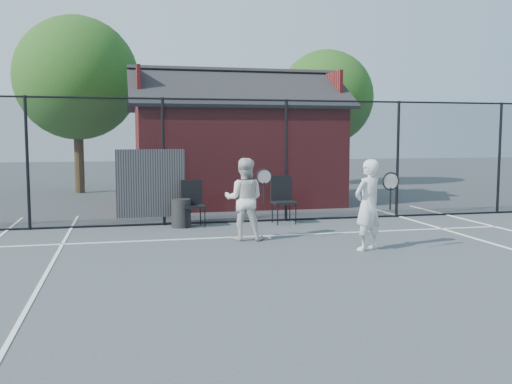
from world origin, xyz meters
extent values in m
plane|color=#42474B|center=(0.00, 0.00, 0.00)|extent=(80.00, 80.00, 0.00)
cube|color=white|center=(0.00, 3.00, 0.01)|extent=(11.00, 0.06, 0.01)
cube|color=white|center=(-4.11, -2.00, 0.01)|extent=(0.06, 18.00, 0.01)
cube|color=white|center=(0.00, 2.85, 0.01)|extent=(0.06, 0.30, 0.01)
cylinder|color=black|center=(-5.00, 5.00, 1.50)|extent=(0.07, 0.07, 3.00)
cylinder|color=black|center=(-2.00, 5.00, 1.50)|extent=(0.07, 0.07, 3.00)
cylinder|color=black|center=(1.00, 5.00, 1.50)|extent=(0.07, 0.07, 3.00)
cylinder|color=black|center=(4.00, 5.00, 1.50)|extent=(0.07, 0.07, 3.00)
cylinder|color=black|center=(7.00, 5.00, 1.50)|extent=(0.07, 0.07, 3.00)
cylinder|color=black|center=(0.00, 5.00, 2.97)|extent=(22.00, 0.04, 0.04)
cylinder|color=black|center=(0.00, 5.00, 0.03)|extent=(22.00, 0.04, 0.04)
cube|color=black|center=(0.00, 5.00, 1.50)|extent=(22.00, 3.00, 0.01)
cube|color=black|center=(-2.30, 4.98, 1.00)|extent=(1.60, 0.04, 1.60)
cube|color=maroon|center=(0.50, 9.00, 1.50)|extent=(6.00, 4.00, 3.00)
cube|color=black|center=(0.50, 8.00, 3.53)|extent=(6.50, 2.36, 1.32)
cube|color=black|center=(0.50, 10.00, 3.53)|extent=(6.50, 2.36, 1.32)
cube|color=maroon|center=(-2.45, 9.00, 3.53)|extent=(0.10, 2.80, 1.06)
cube|color=maroon|center=(3.45, 9.00, 3.53)|extent=(0.10, 2.80, 1.06)
cylinder|color=#312313|center=(-4.50, 13.50, 1.26)|extent=(0.36, 0.36, 2.52)
sphere|color=#1C4A15|center=(-4.50, 13.50, 4.20)|extent=(4.48, 4.48, 4.48)
cylinder|color=#312313|center=(5.50, 14.50, 1.12)|extent=(0.36, 0.36, 2.23)
sphere|color=#1C4A15|center=(5.50, 14.50, 3.72)|extent=(3.97, 3.97, 3.97)
imported|color=silver|center=(1.46, 1.17, 0.84)|extent=(0.73, 0.62, 1.68)
torus|color=black|center=(1.74, 0.83, 1.30)|extent=(0.33, 0.03, 0.33)
cylinder|color=black|center=(1.74, 0.83, 0.99)|extent=(0.03, 0.03, 0.40)
imported|color=silver|center=(-0.55, 2.70, 0.83)|extent=(0.96, 0.84, 1.67)
torus|color=black|center=(-0.22, 2.37, 1.31)|extent=(0.33, 0.03, 0.33)
cylinder|color=black|center=(-0.22, 2.37, 1.00)|extent=(0.03, 0.03, 0.40)
cube|color=black|center=(-1.35, 4.60, 0.53)|extent=(0.56, 0.58, 1.06)
cube|color=black|center=(0.83, 4.60, 0.56)|extent=(0.56, 0.58, 1.13)
cylinder|color=#262626|center=(-1.64, 4.60, 0.33)|extent=(0.48, 0.48, 0.66)
camera|label=1|loc=(-2.92, -8.51, 2.12)|focal=40.00mm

